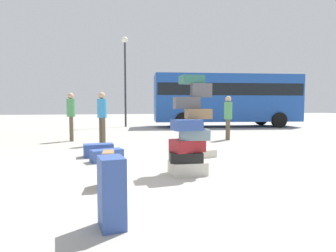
{
  "coord_description": "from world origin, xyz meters",
  "views": [
    {
      "loc": [
        -1.48,
        -5.15,
        1.26
      ],
      "look_at": [
        0.05,
        1.3,
        0.79
      ],
      "focal_mm": 29.87,
      "sensor_mm": 36.0,
      "label": 1
    }
  ],
  "objects_px": {
    "suitcase_navy_left_side": "(98,150)",
    "parked_bus": "(226,97)",
    "suitcase_navy_upright_blue": "(112,192)",
    "suitcase_brown_white_trunk": "(108,169)",
    "person_passerby_in_red": "(228,114)",
    "lamp_post": "(125,67)",
    "suitcase_navy_foreground_near": "(107,155)",
    "suitcase_cream_behind_tower": "(203,153)",
    "person_tourist_with_camera": "(102,113)",
    "suitcase_tower": "(190,133)",
    "person_bearded_onlooker": "(71,112)"
  },
  "relations": [
    {
      "from": "suitcase_navy_left_side",
      "to": "parked_bus",
      "type": "distance_m",
      "value": 11.81
    },
    {
      "from": "suitcase_navy_upright_blue",
      "to": "suitcase_brown_white_trunk",
      "type": "bearing_deg",
      "value": 81.31
    },
    {
      "from": "suitcase_navy_left_side",
      "to": "person_passerby_in_red",
      "type": "xyz_separation_m",
      "value": [
        4.71,
        2.5,
        0.82
      ]
    },
    {
      "from": "suitcase_navy_upright_blue",
      "to": "lamp_post",
      "type": "xyz_separation_m",
      "value": [
        1.36,
        14.47,
        3.25
      ]
    },
    {
      "from": "suitcase_brown_white_trunk",
      "to": "suitcase_navy_foreground_near",
      "type": "distance_m",
      "value": 2.04
    },
    {
      "from": "suitcase_cream_behind_tower",
      "to": "suitcase_brown_white_trunk",
      "type": "distance_m",
      "value": 3.12
    },
    {
      "from": "suitcase_navy_foreground_near",
      "to": "suitcase_cream_behind_tower",
      "type": "bearing_deg",
      "value": -17.66
    },
    {
      "from": "suitcase_cream_behind_tower",
      "to": "suitcase_navy_foreground_near",
      "type": "distance_m",
      "value": 2.33
    },
    {
      "from": "suitcase_cream_behind_tower",
      "to": "person_tourist_with_camera",
      "type": "relative_size",
      "value": 0.34
    },
    {
      "from": "suitcase_tower",
      "to": "person_passerby_in_red",
      "type": "xyz_separation_m",
      "value": [
        3.02,
        4.71,
        0.22
      ]
    },
    {
      "from": "person_bearded_onlooker",
      "to": "person_tourist_with_camera",
      "type": "distance_m",
      "value": 1.69
    },
    {
      "from": "person_bearded_onlooker",
      "to": "suitcase_navy_upright_blue",
      "type": "bearing_deg",
      "value": -2.34
    },
    {
      "from": "suitcase_brown_white_trunk",
      "to": "lamp_post",
      "type": "relative_size",
      "value": 0.1
    },
    {
      "from": "suitcase_cream_behind_tower",
      "to": "person_bearded_onlooker",
      "type": "height_order",
      "value": "person_bearded_onlooker"
    },
    {
      "from": "suitcase_cream_behind_tower",
      "to": "suitcase_brown_white_trunk",
      "type": "bearing_deg",
      "value": -151.0
    },
    {
      "from": "suitcase_brown_white_trunk",
      "to": "suitcase_navy_upright_blue",
      "type": "bearing_deg",
      "value": -85.59
    },
    {
      "from": "person_tourist_with_camera",
      "to": "person_passerby_in_red",
      "type": "distance_m",
      "value": 4.62
    },
    {
      "from": "suitcase_navy_left_side",
      "to": "person_tourist_with_camera",
      "type": "relative_size",
      "value": 0.42
    },
    {
      "from": "person_bearded_onlooker",
      "to": "person_passerby_in_red",
      "type": "relative_size",
      "value": 1.06
    },
    {
      "from": "suitcase_tower",
      "to": "suitcase_brown_white_trunk",
      "type": "height_order",
      "value": "suitcase_tower"
    },
    {
      "from": "person_tourist_with_camera",
      "to": "parked_bus",
      "type": "xyz_separation_m",
      "value": [
        7.48,
        6.73,
        0.8
      ]
    },
    {
      "from": "suitcase_navy_upright_blue",
      "to": "person_tourist_with_camera",
      "type": "relative_size",
      "value": 0.43
    },
    {
      "from": "suitcase_brown_white_trunk",
      "to": "person_passerby_in_red",
      "type": "height_order",
      "value": "person_passerby_in_red"
    },
    {
      "from": "suitcase_tower",
      "to": "suitcase_navy_left_side",
      "type": "bearing_deg",
      "value": 127.34
    },
    {
      "from": "suitcase_brown_white_trunk",
      "to": "person_tourist_with_camera",
      "type": "bearing_deg",
      "value": 95.48
    },
    {
      "from": "person_passerby_in_red",
      "to": "parked_bus",
      "type": "bearing_deg",
      "value": 170.46
    },
    {
      "from": "suitcase_brown_white_trunk",
      "to": "lamp_post",
      "type": "distance_m",
      "value": 13.41
    },
    {
      "from": "suitcase_cream_behind_tower",
      "to": "suitcase_navy_foreground_near",
      "type": "xyz_separation_m",
      "value": [
        -2.33,
        -0.02,
        0.04
      ]
    },
    {
      "from": "suitcase_brown_white_trunk",
      "to": "person_bearded_onlooker",
      "type": "xyz_separation_m",
      "value": [
        -1.16,
        6.17,
        0.77
      ]
    },
    {
      "from": "suitcase_tower",
      "to": "person_bearded_onlooker",
      "type": "height_order",
      "value": "suitcase_tower"
    },
    {
      "from": "person_bearded_onlooker",
      "to": "person_tourist_with_camera",
      "type": "height_order",
      "value": "person_bearded_onlooker"
    },
    {
      "from": "parked_bus",
      "to": "suitcase_cream_behind_tower",
      "type": "bearing_deg",
      "value": -110.06
    },
    {
      "from": "suitcase_brown_white_trunk",
      "to": "person_bearded_onlooker",
      "type": "height_order",
      "value": "person_bearded_onlooker"
    },
    {
      "from": "suitcase_navy_foreground_near",
      "to": "suitcase_brown_white_trunk",
      "type": "bearing_deg",
      "value": -108.4
    },
    {
      "from": "suitcase_navy_upright_blue",
      "to": "parked_bus",
      "type": "height_order",
      "value": "parked_bus"
    },
    {
      "from": "suitcase_navy_left_side",
      "to": "person_bearded_onlooker",
      "type": "xyz_separation_m",
      "value": [
        -0.98,
        3.45,
        0.89
      ]
    },
    {
      "from": "person_tourist_with_camera",
      "to": "person_passerby_in_red",
      "type": "relative_size",
      "value": 1.04
    },
    {
      "from": "person_tourist_with_camera",
      "to": "lamp_post",
      "type": "height_order",
      "value": "lamp_post"
    },
    {
      "from": "suitcase_cream_behind_tower",
      "to": "suitcase_brown_white_trunk",
      "type": "height_order",
      "value": "suitcase_brown_white_trunk"
    },
    {
      "from": "suitcase_cream_behind_tower",
      "to": "parked_bus",
      "type": "bearing_deg",
      "value": 49.75
    },
    {
      "from": "person_passerby_in_red",
      "to": "suitcase_brown_white_trunk",
      "type": "bearing_deg",
      "value": -26.2
    },
    {
      "from": "suitcase_navy_foreground_near",
      "to": "suitcase_navy_upright_blue",
      "type": "bearing_deg",
      "value": -108.36
    },
    {
      "from": "suitcase_cream_behind_tower",
      "to": "suitcase_brown_white_trunk",
      "type": "relative_size",
      "value": 1.05
    },
    {
      "from": "suitcase_tower",
      "to": "parked_bus",
      "type": "xyz_separation_m",
      "value": [
        5.9,
        11.1,
        1.07
      ]
    },
    {
      "from": "suitcase_navy_left_side",
      "to": "suitcase_cream_behind_tower",
      "type": "bearing_deg",
      "value": -20.27
    },
    {
      "from": "suitcase_navy_left_side",
      "to": "parked_bus",
      "type": "xyz_separation_m",
      "value": [
        7.59,
        8.89,
        1.67
      ]
    },
    {
      "from": "lamp_post",
      "to": "suitcase_brown_white_trunk",
      "type": "bearing_deg",
      "value": -95.98
    },
    {
      "from": "suitcase_cream_behind_tower",
      "to": "person_bearded_onlooker",
      "type": "distance_m",
      "value": 5.49
    },
    {
      "from": "suitcase_cream_behind_tower",
      "to": "parked_bus",
      "type": "xyz_separation_m",
      "value": [
        5.07,
        9.55,
        1.74
      ]
    },
    {
      "from": "suitcase_navy_upright_blue",
      "to": "parked_bus",
      "type": "bearing_deg",
      "value": 52.1
    }
  ]
}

